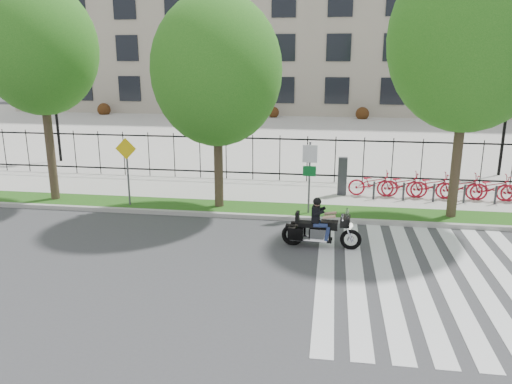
# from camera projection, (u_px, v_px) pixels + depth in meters

# --- Properties ---
(ground) EXTENTS (120.00, 120.00, 0.00)m
(ground) POSITION_uv_depth(u_px,v_px,m) (243.00, 266.00, 13.35)
(ground) COLOR #3D3D40
(ground) RESTS_ON ground
(curb) EXTENTS (60.00, 0.20, 0.15)m
(curb) POSITION_uv_depth(u_px,v_px,m) (264.00, 217.00, 17.25)
(curb) COLOR #9E9C95
(curb) RESTS_ON ground
(grass_verge) EXTENTS (60.00, 1.50, 0.15)m
(grass_verge) POSITION_uv_depth(u_px,v_px,m) (267.00, 210.00, 18.06)
(grass_verge) COLOR #245515
(grass_verge) RESTS_ON ground
(sidewalk) EXTENTS (60.00, 3.50, 0.15)m
(sidewalk) POSITION_uv_depth(u_px,v_px,m) (275.00, 192.00, 20.44)
(sidewalk) COLOR #B0ACA4
(sidewalk) RESTS_ON ground
(plaza) EXTENTS (80.00, 34.00, 0.10)m
(plaza) POSITION_uv_depth(u_px,v_px,m) (302.00, 132.00, 37.20)
(plaza) COLOR #B0ACA4
(plaza) RESTS_ON ground
(crosswalk_stripes) EXTENTS (5.70, 8.00, 0.01)m
(crosswalk_stripes) POSITION_uv_depth(u_px,v_px,m) (430.00, 278.00, 12.64)
(crosswalk_stripes) COLOR silver
(crosswalk_stripes) RESTS_ON ground
(iron_fence) EXTENTS (30.00, 0.06, 2.00)m
(iron_fence) POSITION_uv_depth(u_px,v_px,m) (280.00, 158.00, 21.84)
(iron_fence) COLOR black
(iron_fence) RESTS_ON sidewalk
(office_building) EXTENTS (60.00, 21.90, 20.15)m
(office_building) POSITION_uv_depth(u_px,v_px,m) (316.00, 14.00, 53.63)
(office_building) COLOR #9F9280
(office_building) RESTS_ON ground
(lamp_post_left) EXTENTS (1.06, 0.70, 4.25)m
(lamp_post_left) POSITION_uv_depth(u_px,v_px,m) (55.00, 102.00, 25.73)
(lamp_post_left) COLOR black
(lamp_post_left) RESTS_ON ground
(lamp_post_right) EXTENTS (1.06, 0.70, 4.25)m
(lamp_post_right) POSITION_uv_depth(u_px,v_px,m) (507.00, 108.00, 22.51)
(lamp_post_right) COLOR black
(lamp_post_right) RESTS_ON ground
(street_tree_0) EXTENTS (4.13, 4.13, 7.95)m
(street_tree_0) POSITION_uv_depth(u_px,v_px,m) (40.00, 49.00, 17.80)
(street_tree_0) COLOR #36291D
(street_tree_0) RESTS_ON grass_verge
(street_tree_1) EXTENTS (4.53, 4.53, 7.44)m
(street_tree_1) POSITION_uv_depth(u_px,v_px,m) (217.00, 71.00, 17.04)
(street_tree_1) COLOR #36291D
(street_tree_1) RESTS_ON grass_verge
(street_tree_2) EXTENTS (5.08, 5.08, 8.73)m
(street_tree_2) POSITION_uv_depth(u_px,v_px,m) (469.00, 40.00, 15.60)
(street_tree_2) COLOR #36291D
(street_tree_2) RESTS_ON grass_verge
(bike_share_station) EXTENTS (11.13, 0.87, 1.50)m
(bike_share_station) POSITION_uv_depth(u_px,v_px,m) (490.00, 188.00, 18.85)
(bike_share_station) COLOR #2D2D33
(bike_share_station) RESTS_ON sidewalk
(sign_pole_regulatory) EXTENTS (0.50, 0.09, 2.50)m
(sign_pole_regulatory) POSITION_uv_depth(u_px,v_px,m) (310.00, 168.00, 17.05)
(sign_pole_regulatory) COLOR #59595B
(sign_pole_regulatory) RESTS_ON grass_verge
(sign_pole_warning) EXTENTS (0.78, 0.09, 2.49)m
(sign_pole_warning) POSITION_uv_depth(u_px,v_px,m) (127.00, 162.00, 18.02)
(sign_pole_warning) COLOR #59595B
(sign_pole_warning) RESTS_ON grass_verge
(motorcycle_rider) EXTENTS (2.35, 0.73, 1.81)m
(motorcycle_rider) POSITION_uv_depth(u_px,v_px,m) (321.00, 228.00, 14.56)
(motorcycle_rider) COLOR black
(motorcycle_rider) RESTS_ON ground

